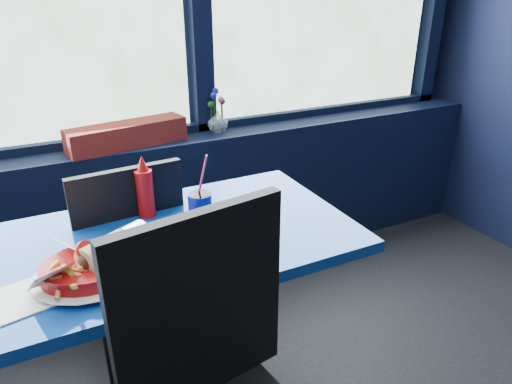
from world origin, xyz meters
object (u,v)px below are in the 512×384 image
object	(u,v)px
chair_near_back	(132,251)
ketchup_bottle	(145,190)
flower_vase	(218,119)
food_basket	(99,263)
near_table	(177,280)
soda_cup	(200,210)
planter_box	(127,135)

from	to	relation	value
chair_near_back	ketchup_bottle	xyz separation A→B (m)	(0.05, -0.14, 0.32)
chair_near_back	flower_vase	distance (m)	0.89
food_basket	near_table	bearing A→B (deg)	24.08
soda_cup	ketchup_bottle	bearing A→B (deg)	128.63
food_basket	soda_cup	distance (m)	0.38
chair_near_back	food_basket	world-z (taller)	chair_near_back
soda_cup	chair_near_back	bearing A→B (deg)	120.75
near_table	food_basket	distance (m)	0.37
chair_near_back	ketchup_bottle	size ratio (longest dim) A/B	4.07
chair_near_back	food_basket	distance (m)	0.55
soda_cup	planter_box	bearing A→B (deg)	93.77
planter_box	flower_vase	xyz separation A→B (m)	(0.48, 0.03, 0.01)
planter_box	soda_cup	distance (m)	0.84
near_table	chair_near_back	xyz separation A→B (m)	(-0.09, 0.32, -0.03)
flower_vase	soda_cup	bearing A→B (deg)	-115.86
chair_near_back	soda_cup	size ratio (longest dim) A/B	3.46
near_table	planter_box	world-z (taller)	planter_box
flower_vase	ketchup_bottle	xyz separation A→B (m)	(-0.56, -0.69, -0.02)
chair_near_back	flower_vase	size ratio (longest dim) A/B	4.07
planter_box	food_basket	world-z (taller)	planter_box
near_table	soda_cup	bearing A→B (deg)	0.75
near_table	flower_vase	xyz separation A→B (m)	(0.52, 0.87, 0.30)
soda_cup	near_table	bearing A→B (deg)	-179.25
ketchup_bottle	soda_cup	distance (m)	0.23
near_table	chair_near_back	size ratio (longest dim) A/B	1.29
planter_box	flower_vase	distance (m)	0.48
near_table	soda_cup	distance (m)	0.27
ketchup_bottle	flower_vase	bearing A→B (deg)	51.04
planter_box	ketchup_bottle	distance (m)	0.67
flower_vase	chair_near_back	bearing A→B (deg)	-137.89
chair_near_back	flower_vase	world-z (taller)	flower_vase
planter_box	ketchup_bottle	bearing A→B (deg)	-106.91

